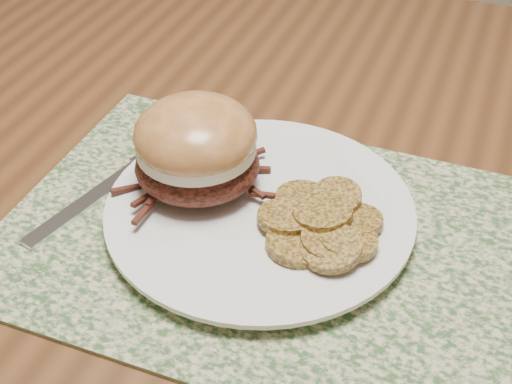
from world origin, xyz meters
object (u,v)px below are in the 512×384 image
dining_table (379,241)px  dinner_plate (260,212)px  fork (109,186)px  pork_sandwich (196,148)px

dining_table → dinner_plate: (-0.10, -0.10, 0.09)m
dining_table → fork: bearing=-155.4°
dining_table → dinner_plate: bearing=-133.1°
dinner_plate → fork: 0.15m
dinner_plate → fork: dinner_plate is taller
dinner_plate → fork: size_ratio=1.31×
dining_table → dinner_plate: 0.17m
dining_table → pork_sandwich: size_ratio=10.77×
pork_sandwich → dinner_plate: bearing=-23.0°
dining_table → pork_sandwich: 0.23m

